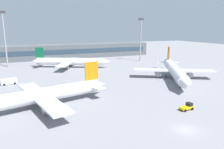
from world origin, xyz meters
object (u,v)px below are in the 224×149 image
Objects in this scene: airplane_far at (71,62)px; airplane_mid at (174,70)px; baggage_tug_yellow at (187,107)px; service_van_white at (9,81)px; airplane_near at (36,96)px; floodlight_tower_west at (4,35)px; floodlight_tower_east at (141,37)px.

airplane_mid is at bearing -51.24° from airplane_far.
service_van_white is (-41.64, 43.75, 0.31)m from baggage_tug_yellow.
airplane_far is (19.99, 52.11, -0.07)m from airplane_near.
airplane_near is 7.58× the size of service_van_white.
floodlight_tower_west is at bearing 117.97° from baggage_tug_yellow.
floodlight_tower_east is (43.61, 5.08, 11.64)m from airplane_far.
airplane_near is 1.62× the size of floodlight_tower_east.
airplane_far is 1.35× the size of floodlight_tower_west.
floodlight_tower_east is (71.07, 29.01, 13.61)m from service_van_white.
airplane_mid is 11.06× the size of baggage_tug_yellow.
baggage_tug_yellow is at bearing -78.17° from airplane_far.
floodlight_tower_west is (-29.81, 15.15, 12.99)m from airplane_far.
baggage_tug_yellow is 0.68× the size of service_van_white.
floodlight_tower_east is (73.42, -10.07, -1.35)m from floodlight_tower_west.
airplane_far is 36.48m from service_van_white.
service_van_white is at bearing 164.68° from airplane_mid.
floodlight_tower_west is (-2.35, 39.08, 14.96)m from service_van_white.
floodlight_tower_west is at bearing 93.44° from service_van_white.
airplane_mid is (52.37, 11.77, 0.29)m from airplane_near.
baggage_tug_yellow is 0.13× the size of floodlight_tower_west.
airplane_far is 45.42m from floodlight_tower_east.
floodlight_tower_west is at bearing 153.06° from airplane_far.
floodlight_tower_east is (11.23, 45.41, 11.29)m from airplane_mid.
floodlight_tower_east is at bearing 76.11° from airplane_mid.
airplane_near is 11.12× the size of baggage_tug_yellow.
airplane_mid is at bearing -15.32° from service_van_white.
floodlight_tower_east is at bearing 22.21° from service_van_white.
baggage_tug_yellow is (34.17, -15.58, -2.35)m from airplane_near.
airplane_far is at bearing 41.08° from service_van_white.
airplane_mid is 51.72m from airplane_far.
floodlight_tower_east is at bearing 67.97° from baggage_tug_yellow.
airplane_far is at bearing 128.76° from airplane_mid.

